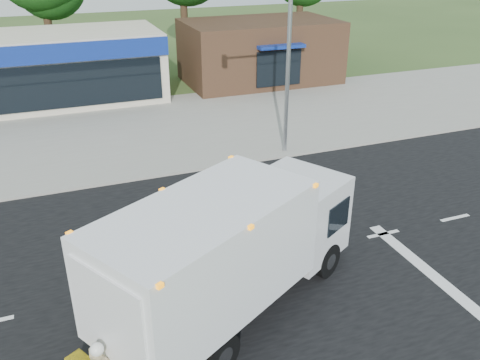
# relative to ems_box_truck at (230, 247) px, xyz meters

# --- Properties ---
(ground) EXTENTS (120.00, 120.00, 0.00)m
(ground) POSITION_rel_ems_box_truck_xyz_m (3.08, 1.87, -2.07)
(ground) COLOR #385123
(ground) RESTS_ON ground
(road_asphalt) EXTENTS (60.00, 14.00, 0.02)m
(road_asphalt) POSITION_rel_ems_box_truck_xyz_m (3.08, 1.87, -2.06)
(road_asphalt) COLOR black
(road_asphalt) RESTS_ON ground
(sidewalk) EXTENTS (60.00, 2.40, 0.12)m
(sidewalk) POSITION_rel_ems_box_truck_xyz_m (3.08, 10.07, -2.01)
(sidewalk) COLOR gray
(sidewalk) RESTS_ON ground
(parking_apron) EXTENTS (60.00, 9.00, 0.02)m
(parking_apron) POSITION_rel_ems_box_truck_xyz_m (3.08, 15.87, -2.06)
(parking_apron) COLOR gray
(parking_apron) RESTS_ON ground
(lane_markings) EXTENTS (55.20, 7.00, 0.01)m
(lane_markings) POSITION_rel_ems_box_truck_xyz_m (4.43, 0.52, -2.05)
(lane_markings) COLOR silver
(lane_markings) RESTS_ON road_asphalt
(ems_box_truck) EXTENTS (8.27, 6.16, 3.59)m
(ems_box_truck) POSITION_rel_ems_box_truck_xyz_m (0.00, 0.00, 0.00)
(ems_box_truck) COLOR black
(ems_box_truck) RESTS_ON ground
(retail_strip_mall) EXTENTS (18.00, 6.20, 4.00)m
(retail_strip_mall) POSITION_rel_ems_box_truck_xyz_m (-5.92, 21.80, -0.06)
(retail_strip_mall) COLOR #C1B5A0
(retail_strip_mall) RESTS_ON ground
(brown_storefront) EXTENTS (10.00, 6.70, 4.00)m
(brown_storefront) POSITION_rel_ems_box_truck_xyz_m (10.08, 21.85, -0.07)
(brown_storefront) COLOR #382316
(brown_storefront) RESTS_ON ground
(traffic_signal_pole) EXTENTS (3.51, 0.25, 8.00)m
(traffic_signal_pole) POSITION_rel_ems_box_truck_xyz_m (5.43, 9.47, 2.85)
(traffic_signal_pole) COLOR gray
(traffic_signal_pole) RESTS_ON ground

